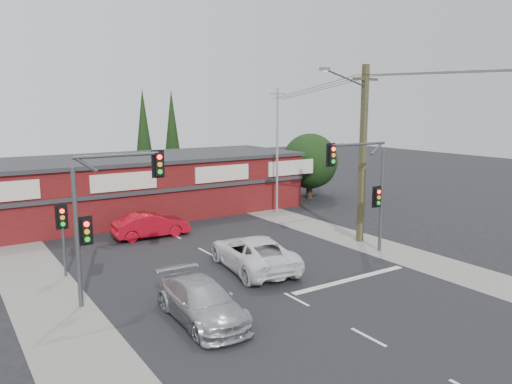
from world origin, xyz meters
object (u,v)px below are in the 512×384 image
shop_building (120,187)px  white_suv (253,253)px  utility_pole (361,148)px  red_sedan (151,225)px  silver_suv (202,301)px

shop_building → white_suv: bearing=-83.8°
white_suv → shop_building: shop_building is taller
shop_building → utility_pole: utility_pole is taller
white_suv → red_sedan: white_suv is taller
silver_suv → utility_pole: utility_pole is taller
utility_pole → shop_building: bearing=123.8°
white_suv → shop_building: size_ratio=0.21×
silver_suv → red_sedan: size_ratio=1.12×
white_suv → utility_pole: (7.75, 0.80, 4.58)m
white_suv → red_sedan: bearing=-68.8°
white_suv → red_sedan: 8.52m
red_sedan → shop_building: (0.32, 6.51, 1.39)m
silver_suv → utility_pole: (12.48, 4.70, 4.67)m
white_suv → silver_suv: bearing=47.5°
white_suv → utility_pole: utility_pole is taller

